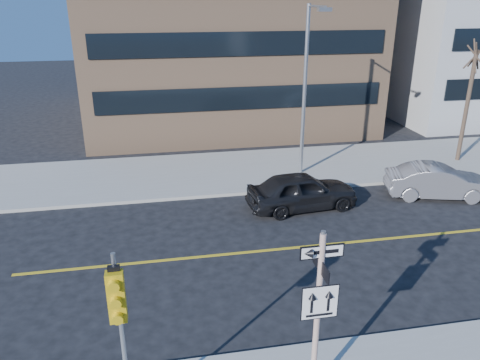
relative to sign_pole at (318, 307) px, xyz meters
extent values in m
plane|color=black|center=(0.00, 2.51, -2.44)|extent=(120.00, 120.00, 0.00)
cylinder|color=white|center=(0.00, 0.01, -0.29)|extent=(0.13, 0.13, 4.00)
cylinder|color=gray|center=(0.00, 0.01, 1.74)|extent=(0.10, 0.10, 0.06)
cube|color=black|center=(0.00, 0.01, 1.31)|extent=(0.92, 0.03, 0.30)
cube|color=black|center=(0.00, 0.01, 0.96)|extent=(0.03, 0.92, 0.30)
cube|color=white|center=(0.00, -0.07, 0.16)|extent=(0.80, 0.03, 0.80)
cylinder|color=gray|center=(-4.00, 0.01, -0.29)|extent=(0.09, 0.09, 4.00)
cube|color=gold|center=(-4.00, -0.19, 0.91)|extent=(0.32, 0.22, 1.05)
sphere|color=#8C0705|center=(-4.00, -0.31, 1.26)|extent=(0.17, 0.17, 0.17)
sphere|color=black|center=(-4.00, -0.31, 0.91)|extent=(0.17, 0.17, 0.17)
sphere|color=black|center=(-4.00, -0.31, 0.56)|extent=(0.17, 0.17, 0.17)
imported|color=black|center=(2.84, 9.73, -1.64)|extent=(2.33, 4.83, 1.59)
imported|color=slate|center=(9.20, 9.73, -1.69)|extent=(2.70, 4.76, 1.48)
cylinder|color=gray|center=(4.00, 13.51, 1.71)|extent=(0.18, 0.18, 8.00)
cylinder|color=gray|center=(4.00, 12.51, 5.61)|extent=(0.10, 2.20, 0.10)
cube|color=gray|center=(4.00, 11.51, 5.51)|extent=(0.55, 0.30, 0.16)
cylinder|color=#3A2F22|center=(13.00, 13.81, 0.61)|extent=(0.22, 0.22, 5.80)
camera|label=1|loc=(-3.10, -7.64, 6.05)|focal=35.00mm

